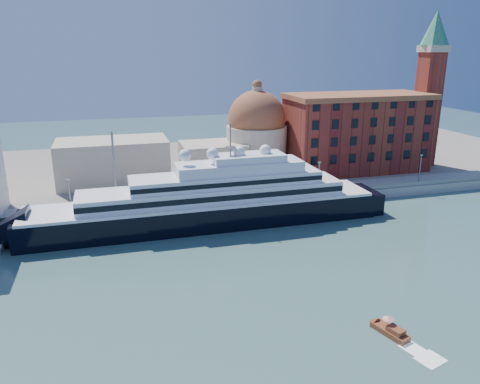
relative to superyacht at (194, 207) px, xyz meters
name	(u,v)px	position (x,y,z in m)	size (l,w,h in m)	color
ground	(239,268)	(3.79, -23.00, -4.57)	(400.00, 400.00, 0.00)	#335959
quay	(201,204)	(3.79, 11.00, -3.32)	(180.00, 10.00, 2.50)	gray
land	(177,167)	(3.79, 52.00, -3.57)	(260.00, 72.00, 2.00)	slate
quay_fence	(205,203)	(3.79, 6.50, -1.47)	(180.00, 0.10, 1.20)	slate
superyacht	(194,207)	(0.00, 0.00, 0.00)	(88.55, 12.28, 26.46)	black
water_taxi	(391,331)	(18.56, -48.56, -3.92)	(3.43, 5.95, 2.68)	brown
warehouse	(357,132)	(55.79, 29.00, 9.22)	(43.00, 19.00, 23.25)	maroon
campanile	(430,80)	(79.79, 29.00, 24.19)	(8.40, 8.40, 47.00)	maroon
church	(206,146)	(10.17, 34.72, 6.34)	(66.00, 18.00, 25.50)	beige
lamp_posts	(148,176)	(-8.88, 9.27, 5.27)	(120.80, 2.40, 18.00)	slate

